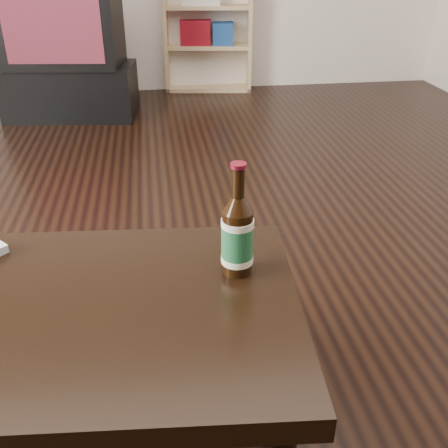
{
  "coord_description": "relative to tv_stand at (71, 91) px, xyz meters",
  "views": [
    {
      "loc": [
        0.13,
        -1.31,
        1.09
      ],
      "look_at": [
        0.27,
        -0.32,
        0.54
      ],
      "focal_mm": 42.0,
      "sensor_mm": 36.0,
      "label": 1
    }
  ],
  "objects": [
    {
      "name": "floor",
      "position": [
        0.4,
        -2.37,
        -0.18
      ],
      "size": [
        5.0,
        6.0,
        0.01
      ],
      "primitive_type": "cube",
      "color": "black",
      "rests_on": "ground"
    },
    {
      "name": "bookshelf",
      "position": [
        1.01,
        0.65,
        0.48
      ],
      "size": [
        0.71,
        0.4,
        1.26
      ],
      "rotation": [
        0.0,
        0.0,
        -0.14
      ],
      "color": "tan",
      "rests_on": "floor"
    },
    {
      "name": "tv",
      "position": [
        -0.0,
        -0.0,
        0.44
      ],
      "size": [
        0.78,
        0.54,
        0.55
      ],
      "rotation": [
        0.0,
        0.0,
        -0.13
      ],
      "color": "black",
      "rests_on": "tv_stand"
    },
    {
      "name": "beer_bottle",
      "position": [
        0.7,
        -2.69,
        0.33
      ],
      "size": [
        0.09,
        0.09,
        0.27
      ],
      "rotation": [
        0.0,
        0.0,
        -0.34
      ],
      "color": "black",
      "rests_on": "coffee_table"
    },
    {
      "name": "tv_stand",
      "position": [
        0.0,
        0.0,
        0.0
      ],
      "size": [
        0.91,
        0.53,
        0.34
      ],
      "primitive_type": "cube",
      "rotation": [
        0.0,
        0.0,
        -0.13
      ],
      "color": "black",
      "rests_on": "floor"
    },
    {
      "name": "coffee_table",
      "position": [
        0.27,
        -2.76,
        0.19
      ],
      "size": [
        1.15,
        0.73,
        0.41
      ],
      "rotation": [
        0.0,
        0.0,
        -0.08
      ],
      "color": "black",
      "rests_on": "floor"
    }
  ]
}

